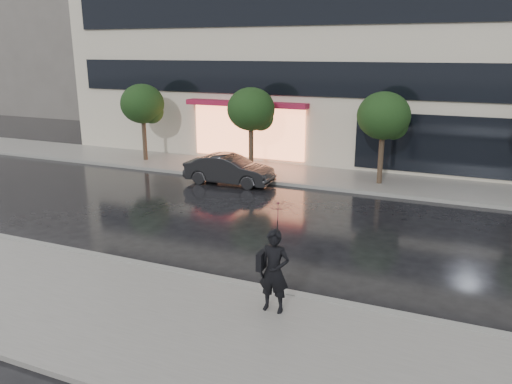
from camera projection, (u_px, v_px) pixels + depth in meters
The scene contains 11 objects.
ground at pixel (204, 262), 13.72m from camera, with size 120.00×120.00×0.00m, color black.
sidewalk_near at pixel (131, 315), 10.83m from camera, with size 60.00×4.50×0.12m, color slate.
sidewalk_far at pixel (313, 176), 22.75m from camera, with size 60.00×3.50×0.12m, color slate.
curb_near at pixel (185, 274), 12.81m from camera, with size 60.00×0.25×0.14m, color gray.
curb_far at pixel (301, 185), 21.21m from camera, with size 60.00×0.25×0.14m, color gray.
bg_building_left at pixel (72, 46), 45.67m from camera, with size 14.00×10.00×12.00m, color #59544F.
tree_far_west at pixel (144, 105), 25.17m from camera, with size 2.20×2.20×3.99m.
tree_mid_west at pixel (252, 111), 22.89m from camera, with size 2.20×2.20×3.99m.
tree_mid_east at pixel (385, 118), 20.61m from camera, with size 2.20×2.20×3.99m.
parked_car at pixel (229, 170), 21.52m from camera, with size 1.35×3.88×1.28m, color black.
pedestrian_with_umbrella at pixel (276, 243), 10.49m from camera, with size 0.93×0.95×2.51m.
Camera 1 is at (6.31, -11.07, 5.61)m, focal length 35.00 mm.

